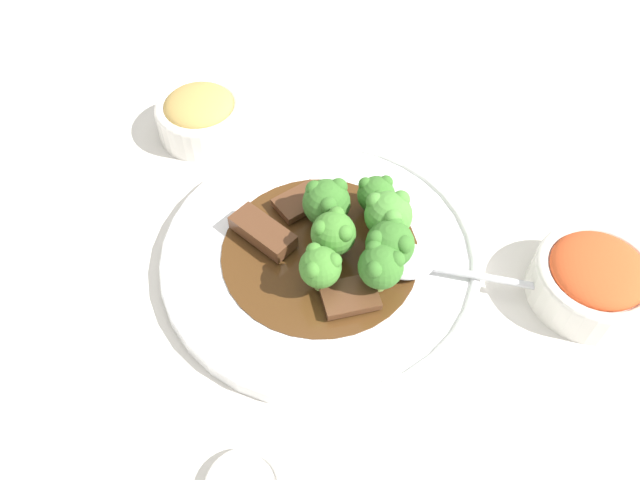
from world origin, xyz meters
name	(u,v)px	position (x,y,z in m)	size (l,w,h in m)	color
ground_plane	(320,261)	(0.00, 0.00, 0.00)	(4.00, 4.00, 0.00)	silver
main_plate	(320,255)	(0.00, 0.00, 0.01)	(0.32, 0.32, 0.02)	white
beef_strip_0	(350,296)	(0.06, 0.02, 0.02)	(0.04, 0.06, 0.01)	#56331E
beef_strip_1	(300,202)	(-0.06, -0.01, 0.02)	(0.05, 0.06, 0.01)	#56331E
beef_strip_2	(263,232)	(-0.02, -0.05, 0.03)	(0.07, 0.07, 0.02)	#56331E
broccoli_floret_0	(388,214)	(-0.01, 0.07, 0.05)	(0.05, 0.05, 0.06)	#7FA84C
broccoli_floret_1	(390,244)	(0.03, 0.06, 0.05)	(0.05, 0.05, 0.05)	#8EB756
broccoli_floret_2	(320,267)	(0.04, -0.01, 0.05)	(0.04, 0.04, 0.05)	#7FA84C
broccoli_floret_3	(376,194)	(-0.04, 0.06, 0.04)	(0.04, 0.04, 0.04)	#7FA84C
broccoli_floret_4	(333,233)	(0.01, 0.01, 0.05)	(0.04, 0.04, 0.05)	#7FA84C
broccoli_floret_5	(381,266)	(0.05, 0.05, 0.05)	(0.04, 0.04, 0.05)	#8EB756
broccoli_floret_6	(326,202)	(-0.04, 0.01, 0.05)	(0.05, 0.05, 0.05)	#8EB756
serving_spoon	(422,264)	(0.03, 0.09, 0.03)	(0.11, 0.24, 0.01)	silver
side_bowl_kimchi	(594,278)	(0.07, 0.25, 0.03)	(0.11, 0.11, 0.05)	white
side_bowl_appetizer	(201,115)	(-0.20, -0.11, 0.03)	(0.10, 0.10, 0.05)	white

